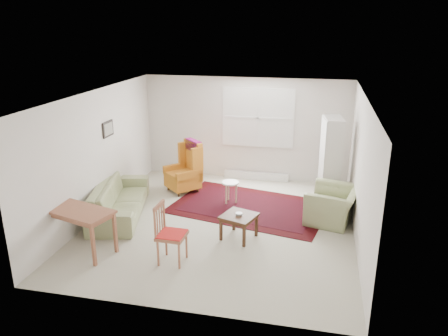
% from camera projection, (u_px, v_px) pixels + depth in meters
% --- Properties ---
extents(room, '(5.04, 5.54, 2.51)m').
position_uv_depth(room, '(224.00, 159.00, 8.27)').
color(room, '#BBB59F').
rests_on(room, ground).
extents(rug, '(3.50, 2.63, 0.03)m').
position_uv_depth(rug, '(249.00, 206.00, 9.25)').
color(rug, black).
rests_on(rug, ground).
extents(sofa, '(1.40, 2.39, 0.91)m').
position_uv_depth(sofa, '(119.00, 194.00, 8.77)').
color(sofa, '#8D9664').
rests_on(sofa, ground).
extents(armchair, '(1.12, 1.22, 0.81)m').
position_uv_depth(armchair, '(333.00, 202.00, 8.48)').
color(armchair, '#8D9664').
rests_on(armchair, ground).
extents(wingback_chair, '(0.99, 0.99, 1.18)m').
position_uv_depth(wingback_chair, '(182.00, 167.00, 9.96)').
color(wingback_chair, orange).
rests_on(wingback_chair, ground).
extents(coffee_table, '(0.71, 0.71, 0.46)m').
position_uv_depth(coffee_table, '(239.00, 226.00, 7.86)').
color(coffee_table, '#432514').
rests_on(coffee_table, ground).
extents(stool, '(0.37, 0.37, 0.49)m').
position_uv_depth(stool, '(230.00, 192.00, 9.40)').
color(stool, white).
rests_on(stool, ground).
extents(cabinet, '(0.48, 0.78, 1.82)m').
position_uv_depth(cabinet, '(331.00, 159.00, 9.45)').
color(cabinet, silver).
rests_on(cabinet, ground).
extents(desk, '(1.33, 0.92, 0.77)m').
position_uv_depth(desk, '(80.00, 230.00, 7.37)').
color(desk, '#9C5B3E').
rests_on(desk, ground).
extents(desk_chair, '(0.45, 0.45, 1.01)m').
position_uv_depth(desk_chair, '(172.00, 234.00, 6.99)').
color(desk_chair, '#9C5B3E').
rests_on(desk_chair, ground).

